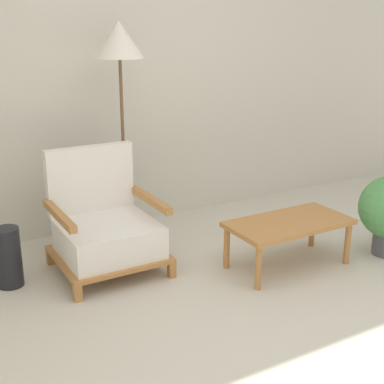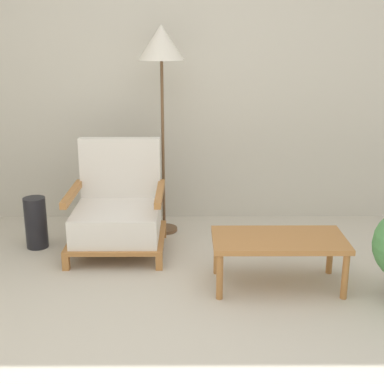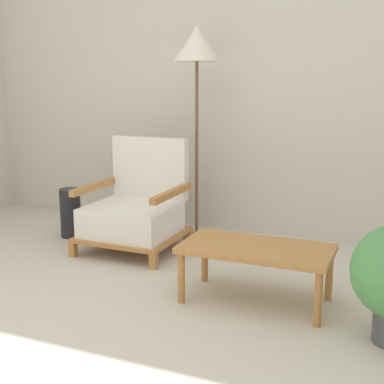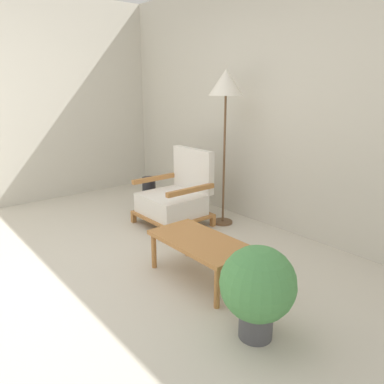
{
  "view_description": "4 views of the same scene",
  "coord_description": "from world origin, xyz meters",
  "views": [
    {
      "loc": [
        -1.82,
        -1.88,
        1.7
      ],
      "look_at": [
        -0.02,
        1.26,
        0.55
      ],
      "focal_mm": 50.0,
      "sensor_mm": 36.0,
      "label": 1
    },
    {
      "loc": [
        -0.04,
        -2.44,
        1.67
      ],
      "look_at": [
        -0.02,
        1.26,
        0.55
      ],
      "focal_mm": 50.0,
      "sensor_mm": 36.0,
      "label": 2
    },
    {
      "loc": [
        1.38,
        -2.06,
        1.33
      ],
      "look_at": [
        -0.02,
        1.26,
        0.55
      ],
      "focal_mm": 50.0,
      "sensor_mm": 36.0,
      "label": 3
    },
    {
      "loc": [
        2.68,
        -0.97,
        1.56
      ],
      "look_at": [
        -0.02,
        1.26,
        0.55
      ],
      "focal_mm": 35.0,
      "sensor_mm": 36.0,
      "label": 4
    }
  ],
  "objects": [
    {
      "name": "wall_back",
      "position": [
        0.0,
        2.32,
        1.35
      ],
      "size": [
        8.0,
        0.06,
        2.7
      ],
      "color": "beige",
      "rests_on": "ground_plane"
    },
    {
      "name": "coffee_table",
      "position": [
        0.56,
        0.87,
        0.31
      ],
      "size": [
        0.89,
        0.46,
        0.35
      ],
      "color": "#B2753D",
      "rests_on": "ground_plane"
    },
    {
      "name": "floor_lamp",
      "position": [
        -0.26,
        1.92,
        1.51
      ],
      "size": [
        0.37,
        0.37,
        1.72
      ],
      "color": "brown",
      "rests_on": "ground_plane"
    },
    {
      "name": "armchair",
      "position": [
        -0.6,
        1.49,
        0.31
      ],
      "size": [
        0.73,
        0.69,
        0.85
      ],
      "color": "#B2753D",
      "rests_on": "ground_plane"
    },
    {
      "name": "ground_plane",
      "position": [
        0.0,
        0.0,
        0.0
      ],
      "size": [
        14.0,
        14.0,
        0.0
      ],
      "primitive_type": "plane",
      "color": "beige"
    },
    {
      "name": "vase",
      "position": [
        -1.26,
        1.56,
        0.21
      ],
      "size": [
        0.17,
        0.17,
        0.41
      ],
      "primitive_type": "cylinder",
      "color": "black",
      "rests_on": "ground_plane"
    }
  ]
}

